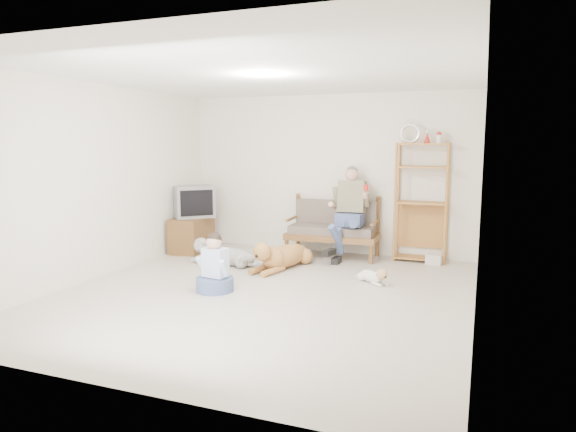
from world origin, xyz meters
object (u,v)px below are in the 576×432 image
at_px(loveseat, 334,228).
at_px(etagere, 421,201).
at_px(tv_stand, 192,234).
at_px(golden_retriever, 281,256).

height_order(loveseat, etagere, etagere).
distance_m(tv_stand, golden_retriever, 2.05).
xyz_separation_m(loveseat, golden_retriever, (-0.50, -1.11, -0.29)).
xyz_separation_m(etagere, tv_stand, (-3.84, -0.63, -0.67)).
bearing_deg(etagere, golden_retriever, -146.33).
bearing_deg(etagere, tv_stand, -170.70).
distance_m(loveseat, tv_stand, 2.50).
distance_m(etagere, golden_retriever, 2.41).
xyz_separation_m(tv_stand, golden_retriever, (1.95, -0.63, -0.11)).
bearing_deg(golden_retriever, tv_stand, 176.39).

